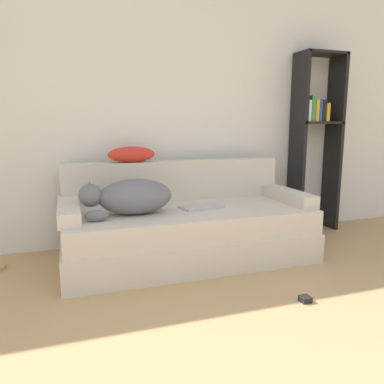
{
  "coord_description": "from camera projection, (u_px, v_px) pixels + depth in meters",
  "views": [
    {
      "loc": [
        -0.69,
        -0.39,
        1.09
      ],
      "look_at": [
        0.22,
        2.3,
        0.57
      ],
      "focal_mm": 35.0,
      "sensor_mm": 36.0,
      "label": 1
    }
  ],
  "objects": [
    {
      "name": "dog",
      "position": [
        130.0,
        197.0,
        2.78
      ],
      "size": [
        0.68,
        0.32,
        0.27
      ],
      "color": "slate",
      "rests_on": "couch"
    },
    {
      "name": "couch_arm_right",
      "position": [
        287.0,
        195.0,
        3.27
      ],
      "size": [
        0.15,
        0.71,
        0.1
      ],
      "color": "beige",
      "rests_on": "couch"
    },
    {
      "name": "couch_backrest",
      "position": [
        175.0,
        180.0,
        3.32
      ],
      "size": [
        1.93,
        0.15,
        0.35
      ],
      "color": "beige",
      "rests_on": "couch"
    },
    {
      "name": "throw_pillow",
      "position": [
        131.0,
        154.0,
        3.15
      ],
      "size": [
        0.4,
        0.18,
        0.13
      ],
      "color": "red",
      "rests_on": "couch_backrest"
    },
    {
      "name": "couch",
      "position": [
        188.0,
        234.0,
        3.04
      ],
      "size": [
        1.97,
        0.9,
        0.42
      ],
      "color": "beige",
      "rests_on": "ground_plane"
    },
    {
      "name": "laptop",
      "position": [
        202.0,
        207.0,
        3.02
      ],
      "size": [
        0.37,
        0.25,
        0.02
      ],
      "rotation": [
        0.0,
        0.0,
        0.18
      ],
      "color": "#B7B7BC",
      "rests_on": "couch"
    },
    {
      "name": "wall_back",
      "position": [
        143.0,
        94.0,
        3.34
      ],
      "size": [
        7.21,
        0.06,
        2.7
      ],
      "color": "silver",
      "rests_on": "ground_plane"
    },
    {
      "name": "bookshelf",
      "position": [
        316.0,
        131.0,
        3.77
      ],
      "size": [
        0.47,
        0.26,
        1.78
      ],
      "color": "black",
      "rests_on": "ground_plane"
    },
    {
      "name": "power_adapter",
      "position": [
        305.0,
        299.0,
        2.32
      ],
      "size": [
        0.06,
        0.06,
        0.04
      ],
      "color": "black",
      "rests_on": "ground_plane"
    },
    {
      "name": "couch_arm_left",
      "position": [
        69.0,
        211.0,
        2.7
      ],
      "size": [
        0.15,
        0.71,
        0.1
      ],
      "color": "beige",
      "rests_on": "couch"
    }
  ]
}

